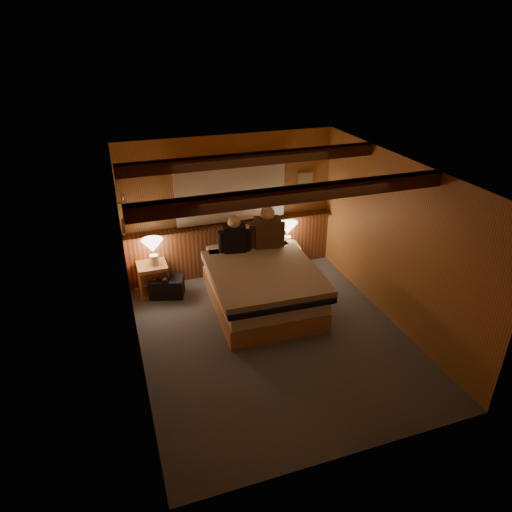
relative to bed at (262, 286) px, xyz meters
name	(u,v)px	position (x,y,z in m)	size (l,w,h in m)	color
floor	(273,337)	(-0.12, -0.82, -0.36)	(4.20, 4.20, 0.00)	#494E57
ceiling	(277,171)	(-0.12, -0.82, 2.04)	(4.20, 4.20, 0.00)	#E39955
wall_back	(230,207)	(-0.12, 1.28, 0.84)	(3.60, 3.60, 0.00)	#C38246
wall_left	(132,284)	(-1.92, -0.82, 0.84)	(4.20, 4.20, 0.00)	#C38246
wall_right	(395,242)	(1.68, -0.82, 0.84)	(4.20, 4.20, 0.00)	#C38246
wall_front	(358,364)	(-0.12, -2.92, 0.84)	(3.60, 3.60, 0.00)	#C38246
wainscot	(232,246)	(-0.12, 1.22, 0.13)	(3.60, 0.23, 0.94)	brown
curtain_window	(231,189)	(-0.12, 1.21, 1.17)	(2.18, 0.09, 1.11)	#402510
ceiling_beams	(272,175)	(-0.12, -0.67, 1.95)	(3.60, 1.65, 0.16)	#402510
coat_rail	(123,202)	(-1.84, 0.76, 1.31)	(0.05, 0.55, 0.24)	white
framed_print	(305,179)	(1.23, 1.26, 1.19)	(0.30, 0.04, 0.25)	tan
bed	(262,286)	(0.00, 0.00, 0.00)	(1.63, 2.06, 0.68)	#B5834D
nightstand_left	(153,278)	(-1.53, 0.95, -0.10)	(0.47, 0.42, 0.51)	#B5834D
nightstand_right	(286,258)	(0.78, 0.95, -0.11)	(0.49, 0.45, 0.49)	#B5834D
lamp_left	(153,247)	(-1.49, 0.93, 0.46)	(0.33, 0.33, 0.44)	silver
lamp_right	(288,229)	(0.80, 0.95, 0.44)	(0.33, 0.33, 0.43)	silver
person_left	(234,237)	(-0.23, 0.65, 0.57)	(0.51, 0.26, 0.63)	black
person_right	(267,230)	(0.32, 0.65, 0.61)	(0.58, 0.30, 0.72)	#442F1B
duffel_bag	(167,287)	(-1.35, 0.76, -0.19)	(0.60, 0.46, 0.38)	black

